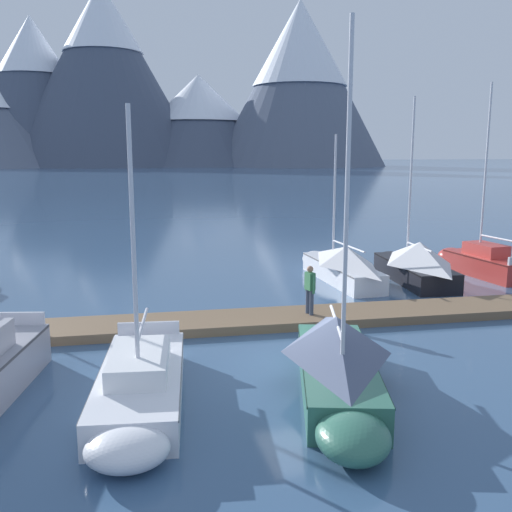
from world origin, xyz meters
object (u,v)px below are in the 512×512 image
(sailboat_mid_dock_port, at_px, (139,387))
(sailboat_outer_slip, at_px, (414,262))
(person_on_dock, at_px, (310,287))
(sailboat_end_of_dock, at_px, (480,261))
(sailboat_mid_dock_starboard, at_px, (338,362))
(sailboat_far_berth, at_px, (341,264))

(sailboat_mid_dock_port, height_order, sailboat_outer_slip, sailboat_outer_slip)
(sailboat_mid_dock_port, xyz_separation_m, person_on_dock, (5.96, 5.40, 0.75))
(sailboat_end_of_dock, relative_size, person_on_dock, 5.27)
(sailboat_mid_dock_starboard, xyz_separation_m, person_on_dock, (1.27, 5.78, 0.43))
(sailboat_far_berth, relative_size, person_on_dock, 4.19)
(sailboat_far_berth, relative_size, sailboat_outer_slip, 0.86)
(sailboat_mid_dock_starboard, bearing_deg, sailboat_mid_dock_port, 175.35)
(sailboat_outer_slip, xyz_separation_m, sailboat_end_of_dock, (3.84, 0.64, -0.26))
(sailboat_far_berth, height_order, sailboat_outer_slip, sailboat_outer_slip)
(sailboat_mid_dock_starboard, relative_size, sailboat_outer_slip, 1.04)
(person_on_dock, bearing_deg, sailboat_far_berth, 58.87)
(sailboat_far_berth, xyz_separation_m, sailboat_end_of_dock, (7.05, -0.19, -0.17))
(sailboat_mid_dock_starboard, relative_size, person_on_dock, 5.07)
(sailboat_far_berth, relative_size, sailboat_end_of_dock, 0.79)
(person_on_dock, bearing_deg, sailboat_mid_dock_port, -137.84)
(sailboat_outer_slip, distance_m, sailboat_end_of_dock, 3.90)
(sailboat_mid_dock_starboard, distance_m, sailboat_far_berth, 12.45)
(sailboat_end_of_dock, bearing_deg, person_on_dock, -152.20)
(sailboat_outer_slip, height_order, sailboat_end_of_dock, sailboat_end_of_dock)
(sailboat_mid_dock_port, height_order, sailboat_far_berth, sailboat_mid_dock_port)
(sailboat_outer_slip, bearing_deg, sailboat_far_berth, 165.47)
(sailboat_mid_dock_port, bearing_deg, sailboat_mid_dock_starboard, -4.65)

